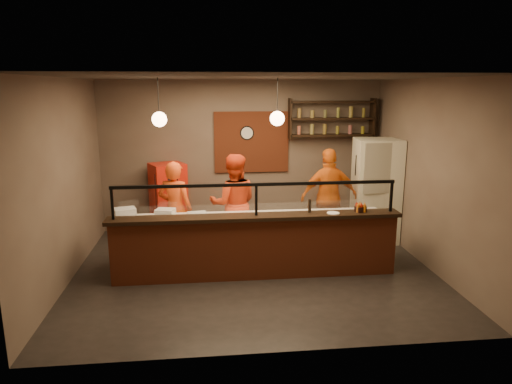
{
  "coord_description": "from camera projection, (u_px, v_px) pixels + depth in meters",
  "views": [
    {
      "loc": [
        -0.76,
        -7.26,
        3.05
      ],
      "look_at": [
        0.06,
        0.3,
        1.3
      ],
      "focal_mm": 32.0,
      "sensor_mm": 36.0,
      "label": 1
    }
  ],
  "objects": [
    {
      "name": "cook_left",
      "position": [
        175.0,
        209.0,
        8.3
      ],
      "size": [
        0.75,
        0.61,
        1.77
      ],
      "primitive_type": "imported",
      "rotation": [
        0.0,
        0.0,
        2.8
      ],
      "color": "#E04815",
      "rests_on": "floor"
    },
    {
      "name": "wall_right",
      "position": [
        429.0,
        175.0,
        7.75
      ],
      "size": [
        0.0,
        5.0,
        5.0
      ],
      "primitive_type": "plane",
      "rotation": [
        1.57,
        0.0,
        -1.57
      ],
      "color": "#6A5B4E",
      "rests_on": "floor"
    },
    {
      "name": "floor",
      "position": [
        254.0,
        270.0,
        7.79
      ],
      "size": [
        6.0,
        6.0,
        0.0
      ],
      "primitive_type": "plane",
      "color": "black",
      "rests_on": "ground"
    },
    {
      "name": "prep_tub_a",
      "position": [
        125.0,
        213.0,
        7.66
      ],
      "size": [
        0.4,
        0.36,
        0.17
      ],
      "primitive_type": "cube",
      "rotation": [
        0.0,
        0.0,
        0.3
      ],
      "color": "white",
      "rests_on": "worktop"
    },
    {
      "name": "wall_left",
      "position": [
        64.0,
        182.0,
        7.12
      ],
      "size": [
        0.0,
        5.0,
        5.0
      ],
      "primitive_type": "plane",
      "rotation": [
        1.57,
        0.0,
        1.57
      ],
      "color": "#6A5B4E",
      "rests_on": "floor"
    },
    {
      "name": "brick_patch",
      "position": [
        252.0,
        142.0,
        9.78
      ],
      "size": [
        1.6,
        0.04,
        1.3
      ],
      "primitive_type": "cube",
      "color": "brown",
      "rests_on": "wall_back"
    },
    {
      "name": "condiment_caddy",
      "position": [
        360.0,
        209.0,
        7.46
      ],
      "size": [
        0.19,
        0.17,
        0.09
      ],
      "primitive_type": "cube",
      "rotation": [
        0.0,
        0.0,
        0.34
      ],
      "color": "black",
      "rests_on": "counter_ledge"
    },
    {
      "name": "prep_tub_c",
      "position": [
        197.0,
        217.0,
        7.44
      ],
      "size": [
        0.34,
        0.29,
        0.15
      ],
      "primitive_type": "cube",
      "rotation": [
        0.0,
        0.0,
        0.14
      ],
      "color": "silver",
      "rests_on": "worktop"
    },
    {
      "name": "small_plate",
      "position": [
        333.0,
        213.0,
        7.36
      ],
      "size": [
        0.26,
        0.26,
        0.01
      ],
      "primitive_type": "cylinder",
      "rotation": [
        0.0,
        0.0,
        0.32
      ],
      "color": "silver",
      "rests_on": "counter_ledge"
    },
    {
      "name": "cook_mid",
      "position": [
        234.0,
        204.0,
        8.48
      ],
      "size": [
        0.93,
        0.73,
        1.87
      ],
      "primitive_type": "imported",
      "rotation": [
        0.0,
        0.0,
        3.12
      ],
      "color": "red",
      "rests_on": "floor"
    },
    {
      "name": "worktop",
      "position": [
        253.0,
        218.0,
        7.79
      ],
      "size": [
        4.6,
        0.75,
        0.05
      ],
      "primitive_type": "cube",
      "color": "silver",
      "rests_on": "worktop_cabinet"
    },
    {
      "name": "service_counter",
      "position": [
        256.0,
        248.0,
        7.39
      ],
      "size": [
        4.6,
        0.25,
        1.0
      ],
      "primitive_type": "cube",
      "color": "brown",
      "rests_on": "floor"
    },
    {
      "name": "pepper_mill",
      "position": [
        310.0,
        206.0,
        7.41
      ],
      "size": [
        0.05,
        0.05,
        0.22
      ],
      "primitive_type": "cylinder",
      "rotation": [
        0.0,
        0.0,
        0.07
      ],
      "color": "black",
      "rests_on": "counter_ledge"
    },
    {
      "name": "fridge",
      "position": [
        376.0,
        190.0,
        9.16
      ],
      "size": [
        0.95,
        0.89,
        2.06
      ],
      "primitive_type": "cube",
      "rotation": [
        0.0,
        0.0,
        -0.12
      ],
      "color": "beige",
      "rests_on": "floor"
    },
    {
      "name": "pendant_left",
      "position": [
        159.0,
        119.0,
        7.26
      ],
      "size": [
        0.24,
        0.24,
        0.77
      ],
      "color": "black",
      "rests_on": "ceiling"
    },
    {
      "name": "worktop_cabinet",
      "position": [
        253.0,
        243.0,
        7.89
      ],
      "size": [
        4.6,
        0.75,
        0.85
      ],
      "primitive_type": "cube",
      "color": "gray",
      "rests_on": "floor"
    },
    {
      "name": "wall_front",
      "position": [
        278.0,
        222.0,
        5.01
      ],
      "size": [
        6.0,
        0.0,
        6.0
      ],
      "primitive_type": "plane",
      "rotation": [
        -1.57,
        0.0,
        0.0
      ],
      "color": "#6A5B4E",
      "rests_on": "floor"
    },
    {
      "name": "prep_tub_b",
      "position": [
        165.0,
        213.0,
        7.68
      ],
      "size": [
        0.35,
        0.31,
        0.15
      ],
      "primitive_type": "cube",
      "rotation": [
        0.0,
        0.0,
        -0.24
      ],
      "color": "white",
      "rests_on": "worktop"
    },
    {
      "name": "pendant_right",
      "position": [
        277.0,
        118.0,
        7.46
      ],
      "size": [
        0.24,
        0.24,
        0.77
      ],
      "color": "black",
      "rests_on": "ceiling"
    },
    {
      "name": "wall_shelving",
      "position": [
        332.0,
        119.0,
        9.7
      ],
      "size": [
        1.84,
        0.28,
        0.85
      ],
      "color": "black",
      "rests_on": "wall_back"
    },
    {
      "name": "wall_clock",
      "position": [
        247.0,
        133.0,
        9.72
      ],
      "size": [
        0.3,
        0.04,
        0.3
      ],
      "primitive_type": "cylinder",
      "rotation": [
        1.57,
        0.0,
        0.0
      ],
      "color": "black",
      "rests_on": "wall_back"
    },
    {
      "name": "rolling_pin",
      "position": [
        185.0,
        216.0,
        7.7
      ],
      "size": [
        0.35,
        0.19,
        0.06
      ],
      "primitive_type": "cylinder",
      "rotation": [
        0.0,
        1.57,
        0.38
      ],
      "color": "gold",
      "rests_on": "worktop"
    },
    {
      "name": "counter_ledge",
      "position": [
        256.0,
        217.0,
        7.27
      ],
      "size": [
        4.7,
        0.37,
        0.06
      ],
      "primitive_type": "cube",
      "color": "black",
      "rests_on": "service_counter"
    },
    {
      "name": "red_cooler",
      "position": [
        169.0,
        199.0,
        9.54
      ],
      "size": [
        0.84,
        0.81,
        1.52
      ],
      "primitive_type": "cube",
      "rotation": [
        0.0,
        0.0,
        0.42
      ],
      "color": "red",
      "rests_on": "floor"
    },
    {
      "name": "wall_back",
      "position": [
        242.0,
        156.0,
        9.86
      ],
      "size": [
        6.0,
        0.0,
        6.0
      ],
      "primitive_type": "plane",
      "rotation": [
        1.57,
        0.0,
        0.0
      ],
      "color": "#6A5B4E",
      "rests_on": "floor"
    },
    {
      "name": "pizza_dough",
      "position": [
        277.0,
        216.0,
        7.8
      ],
      "size": [
        0.6,
        0.6,
        0.01
      ],
      "primitive_type": "cylinder",
      "rotation": [
        0.0,
        0.0,
        -0.43
      ],
      "color": "silver",
      "rests_on": "worktop"
    },
    {
      "name": "cook_right",
      "position": [
        329.0,
        197.0,
        8.92
      ],
      "size": [
        1.13,
        0.5,
        1.9
      ],
      "primitive_type": "imported",
      "rotation": [
        0.0,
        0.0,
        3.17
      ],
      "color": "orange",
      "rests_on": "floor"
    },
    {
      "name": "ceiling",
      "position": [
        254.0,
        77.0,
        7.08
      ],
      "size": [
        6.0,
        6.0,
        0.0
      ],
      "primitive_type": "plane",
      "rotation": [
        3.14,
        0.0,
        0.0
      ],
      "color": "#38322B",
      "rests_on": "wall_back"
    },
    {
      "name": "sneeze_guard",
      "position": [
        256.0,
        196.0,
        7.2
      ],
      "size": [
        4.5,
        0.05,
        0.52
      ],
      "color": "white",
      "rests_on": "counter_ledge"
    }
  ]
}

